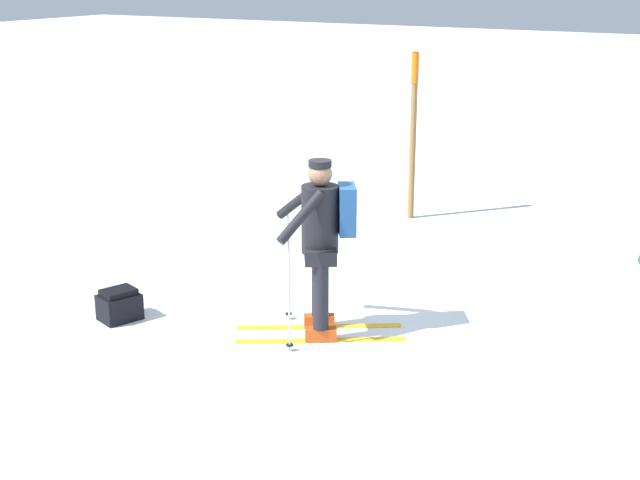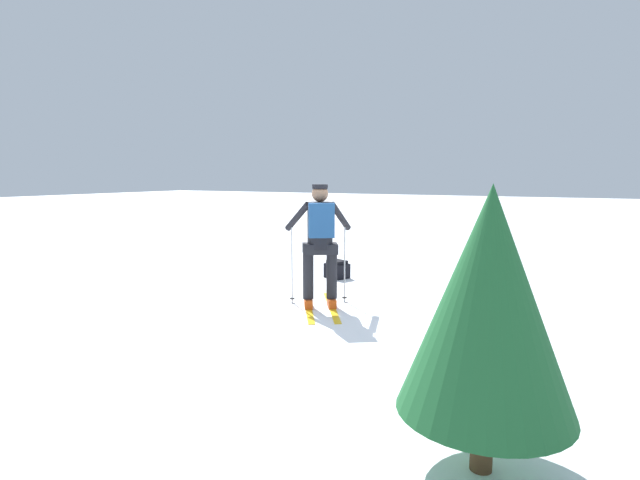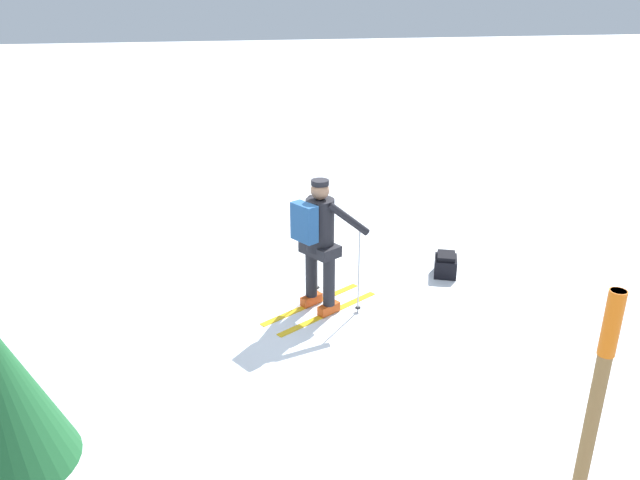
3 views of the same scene
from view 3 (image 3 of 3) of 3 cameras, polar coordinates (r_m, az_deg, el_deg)
name	(u,v)px [view 3 (image 3 of 3)]	position (r m, az deg, el deg)	size (l,w,h in m)	color
ground_plane	(305,317)	(7.88, -1.35, -7.09)	(80.00, 80.00, 0.00)	white
skier	(319,237)	(7.63, -0.12, 0.25)	(1.61, 1.23, 1.73)	gold
dropped_backpack	(445,265)	(9.09, 11.40, -2.24)	(0.43, 0.47, 0.32)	black
trail_marker	(590,432)	(4.34, 23.43, -15.79)	(0.10, 0.10, 2.31)	olive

